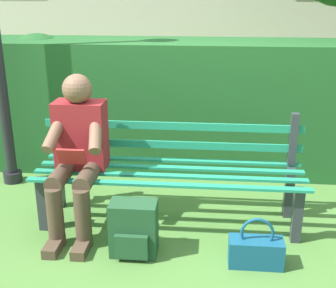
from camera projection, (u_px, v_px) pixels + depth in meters
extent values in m
plane|color=#477533|center=(169.00, 222.00, 3.55)|extent=(60.00, 60.00, 0.00)
cube|color=#2D3338|center=(297.00, 215.00, 3.22)|extent=(0.07, 0.07, 0.42)
cube|color=#2D3338|center=(43.00, 204.00, 3.39)|extent=(0.07, 0.07, 0.42)
cube|color=#2D3338|center=(289.00, 192.00, 3.58)|extent=(0.07, 0.07, 0.42)
cube|color=#2D3338|center=(59.00, 183.00, 3.74)|extent=(0.07, 0.07, 0.42)
cube|color=#1E8460|center=(172.00, 160.00, 3.63)|extent=(2.05, 0.06, 0.02)
cube|color=#1E8460|center=(170.00, 168.00, 3.48)|extent=(2.05, 0.06, 0.02)
cube|color=#1E8460|center=(168.00, 176.00, 3.33)|extent=(2.05, 0.06, 0.02)
cube|color=#1E8460|center=(166.00, 185.00, 3.18)|extent=(2.05, 0.06, 0.02)
cube|color=#2D3338|center=(293.00, 139.00, 3.47)|extent=(0.06, 0.06, 0.41)
cube|color=#2D3338|center=(56.00, 132.00, 3.63)|extent=(0.06, 0.06, 0.41)
cube|color=#1E8460|center=(172.00, 145.00, 3.58)|extent=(2.05, 0.02, 0.06)
cube|color=#1E8460|center=(172.00, 126.00, 3.52)|extent=(2.05, 0.02, 0.06)
cube|color=maroon|center=(81.00, 135.00, 3.40)|extent=(0.38, 0.22, 0.52)
sphere|color=brown|center=(77.00, 89.00, 3.26)|extent=(0.22, 0.22, 0.22)
cylinder|color=#473828|center=(89.00, 175.00, 3.27)|extent=(0.13, 0.42, 0.13)
cylinder|color=#473828|center=(62.00, 174.00, 3.29)|extent=(0.13, 0.42, 0.13)
cylinder|color=#473828|center=(83.00, 219.00, 3.15)|extent=(0.12, 0.12, 0.44)
cylinder|color=#473828|center=(55.00, 217.00, 3.17)|extent=(0.12, 0.12, 0.44)
cube|color=#473828|center=(82.00, 248.00, 3.14)|extent=(0.10, 0.24, 0.07)
cube|color=#473828|center=(54.00, 246.00, 3.16)|extent=(0.10, 0.24, 0.07)
cylinder|color=brown|center=(95.00, 133.00, 3.23)|extent=(0.14, 0.32, 0.26)
cylinder|color=brown|center=(55.00, 132.00, 3.26)|extent=(0.14, 0.32, 0.26)
cube|color=#B22626|center=(72.00, 157.00, 3.18)|extent=(0.20, 0.07, 0.13)
cube|color=#1E5123|center=(193.00, 106.00, 4.48)|extent=(6.34, 0.77, 1.28)
sphere|color=#1E5123|center=(39.00, 64.00, 4.57)|extent=(0.61, 0.61, 0.61)
cube|color=#1E4728|center=(134.00, 228.00, 3.08)|extent=(0.32, 0.19, 0.39)
cube|color=#1E4728|center=(131.00, 247.00, 3.00)|extent=(0.23, 0.04, 0.17)
cylinder|color=#1E4728|center=(150.00, 219.00, 3.17)|extent=(0.04, 0.04, 0.23)
cylinder|color=#1E4728|center=(123.00, 217.00, 3.19)|extent=(0.04, 0.04, 0.23)
cube|color=navy|center=(256.00, 252.00, 2.98)|extent=(0.36, 0.16, 0.19)
torus|color=navy|center=(257.00, 233.00, 2.93)|extent=(0.22, 0.02, 0.22)
cylinder|color=black|center=(13.00, 176.00, 4.28)|extent=(0.17, 0.17, 0.10)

